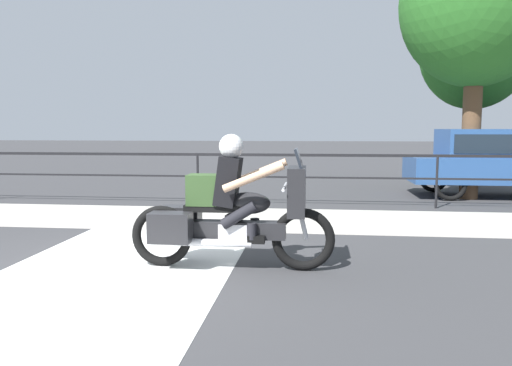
{
  "coord_description": "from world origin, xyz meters",
  "views": [
    {
      "loc": [
        2.51,
        -5.64,
        1.67
      ],
      "look_at": [
        1.83,
        0.39,
        1.01
      ],
      "focal_mm": 35.0,
      "sensor_mm": 36.0,
      "label": 1
    }
  ],
  "objects_px": {
    "parked_car": "(494,158)",
    "motorcycle": "(230,210)",
    "tree_behind_car": "(477,4)",
    "tree_behind_sign": "(475,50)"
  },
  "relations": [
    {
      "from": "motorcycle",
      "to": "parked_car",
      "type": "distance_m",
      "value": 8.74
    },
    {
      "from": "parked_car",
      "to": "motorcycle",
      "type": "bearing_deg",
      "value": -131.03
    },
    {
      "from": "motorcycle",
      "to": "tree_behind_car",
      "type": "height_order",
      "value": "tree_behind_car"
    },
    {
      "from": "parked_car",
      "to": "tree_behind_sign",
      "type": "bearing_deg",
      "value": 86.74
    },
    {
      "from": "motorcycle",
      "to": "tree_behind_sign",
      "type": "height_order",
      "value": "tree_behind_sign"
    },
    {
      "from": "parked_car",
      "to": "tree_behind_sign",
      "type": "xyz_separation_m",
      "value": [
        -0.0,
        1.84,
        2.85
      ]
    },
    {
      "from": "motorcycle",
      "to": "tree_behind_sign",
      "type": "bearing_deg",
      "value": 58.56
    },
    {
      "from": "motorcycle",
      "to": "tree_behind_car",
      "type": "distance_m",
      "value": 8.88
    },
    {
      "from": "parked_car",
      "to": "tree_behind_sign",
      "type": "distance_m",
      "value": 3.39
    },
    {
      "from": "motorcycle",
      "to": "tree_behind_sign",
      "type": "xyz_separation_m",
      "value": [
        5.35,
        8.75,
        3.09
      ]
    }
  ]
}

